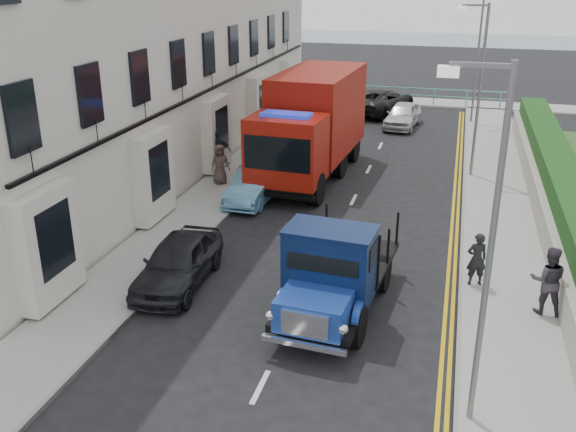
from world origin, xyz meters
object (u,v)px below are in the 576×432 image
at_px(lamp_near, 485,235).
at_px(lamp_far, 476,51).
at_px(lamp_mid, 478,82).
at_px(bedford_lorry, 331,278).
at_px(pedestrian_east_near, 477,259).
at_px(parked_car_front, 178,262).
at_px(red_lorry, 312,123).

distance_m(lamp_near, lamp_far, 26.00).
xyz_separation_m(lamp_mid, bedford_lorry, (-3.29, -12.89, -2.83)).
height_order(lamp_mid, pedestrian_east_near, lamp_mid).
distance_m(lamp_near, lamp_mid, 16.00).
bearing_deg(lamp_near, lamp_mid, 90.00).
bearing_deg(parked_car_front, lamp_near, -29.35).
relative_size(lamp_near, bedford_lorry, 1.27).
bearing_deg(bedford_lorry, lamp_mid, 80.56).
height_order(lamp_mid, bedford_lorry, lamp_mid).
bearing_deg(lamp_near, lamp_far, 90.00).
height_order(parked_car_front, pedestrian_east_near, pedestrian_east_near).
relative_size(lamp_near, lamp_mid, 1.00).
relative_size(lamp_mid, red_lorry, 0.84).
distance_m(lamp_mid, lamp_far, 10.00).
height_order(lamp_far, bedford_lorry, lamp_far).
xyz_separation_m(lamp_far, bedford_lorry, (-3.29, -22.89, -2.83)).
bearing_deg(lamp_mid, red_lorry, -166.49).
distance_m(lamp_near, bedford_lorry, 5.35).
relative_size(red_lorry, pedestrian_east_near, 5.45).
height_order(bedford_lorry, red_lorry, red_lorry).
distance_m(lamp_near, red_lorry, 15.91).
distance_m(parked_car_front, pedestrian_east_near, 8.22).
relative_size(red_lorry, parked_car_front, 2.07).
distance_m(bedford_lorry, pedestrian_east_near, 4.44).
height_order(lamp_near, bedford_lorry, lamp_near).
bearing_deg(pedestrian_east_near, parked_car_front, -4.41).
bearing_deg(lamp_mid, lamp_near, -90.00).
height_order(lamp_far, parked_car_front, lamp_far).
bearing_deg(lamp_far, bedford_lorry, -98.19).
bearing_deg(parked_car_front, bedford_lorry, -12.86).
relative_size(lamp_far, red_lorry, 0.84).
bearing_deg(red_lorry, pedestrian_east_near, -48.90).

